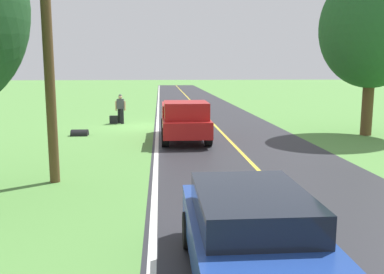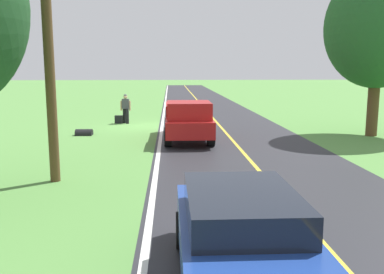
# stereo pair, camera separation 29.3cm
# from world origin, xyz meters

# --- Properties ---
(ground_plane) EXTENTS (200.00, 200.00, 0.00)m
(ground_plane) POSITION_xyz_m (0.00, 0.00, 0.00)
(ground_plane) COLOR #568E42
(road_surface) EXTENTS (6.93, 120.00, 0.00)m
(road_surface) POSITION_xyz_m (-4.24, 0.00, 0.00)
(road_surface) COLOR #28282D
(road_surface) RESTS_ON ground
(lane_edge_line) EXTENTS (0.16, 117.60, 0.00)m
(lane_edge_line) POSITION_xyz_m (-0.95, 0.00, 0.01)
(lane_edge_line) COLOR silver
(lane_edge_line) RESTS_ON ground
(lane_centre_line) EXTENTS (0.14, 117.60, 0.00)m
(lane_centre_line) POSITION_xyz_m (-4.24, 0.00, 0.01)
(lane_centre_line) COLOR gold
(lane_centre_line) RESTS_ON ground
(hitchhiker_walking) EXTENTS (0.62, 0.53, 1.75)m
(hitchhiker_walking) POSITION_xyz_m (1.21, -1.30, 0.98)
(hitchhiker_walking) COLOR black
(hitchhiker_walking) RESTS_ON ground
(suitcase_carried) EXTENTS (0.47, 0.23, 0.48)m
(suitcase_carried) POSITION_xyz_m (1.64, -1.25, 0.24)
(suitcase_carried) COLOR black
(suitcase_carried) RESTS_ON ground
(pickup_truck_passing) EXTENTS (2.11, 5.41, 1.82)m
(pickup_truck_passing) POSITION_xyz_m (-2.21, 4.96, 0.97)
(pickup_truck_passing) COLOR #B21919
(pickup_truck_passing) RESTS_ON ground
(tree_far_side_near) EXTENTS (4.93, 4.93, 7.96)m
(tree_far_side_near) POSITION_xyz_m (-11.17, 4.03, 5.11)
(tree_far_side_near) COLOR brown
(tree_far_side_near) RESTS_ON ground
(sedan_ahead_same_lane) EXTENTS (1.93, 4.40, 1.41)m
(sedan_ahead_same_lane) POSITION_xyz_m (-2.47, 17.79, 0.75)
(sedan_ahead_same_lane) COLOR navy
(sedan_ahead_same_lane) RESTS_ON ground
(utility_pole_roadside) EXTENTS (0.28, 0.28, 8.91)m
(utility_pole_roadside) POSITION_xyz_m (1.92, 11.68, 4.46)
(utility_pole_roadside) COLOR brown
(utility_pole_roadside) RESTS_ON ground
(drainage_culvert) EXTENTS (0.80, 0.60, 0.60)m
(drainage_culvert) POSITION_xyz_m (2.80, 3.16, 0.00)
(drainage_culvert) COLOR black
(drainage_culvert) RESTS_ON ground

